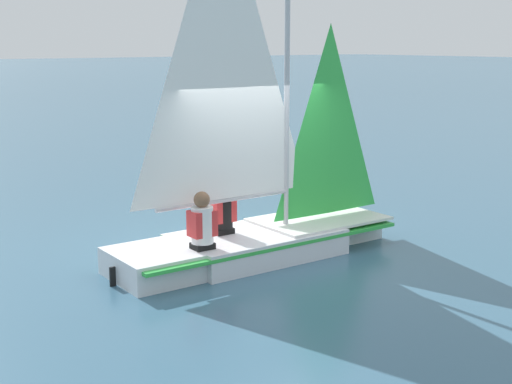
# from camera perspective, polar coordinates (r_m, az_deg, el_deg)

# --- Properties ---
(ground_plane) EXTENTS (260.00, 260.00, 0.00)m
(ground_plane) POSITION_cam_1_polar(r_m,az_deg,el_deg) (10.61, 0.00, -5.15)
(ground_plane) COLOR #38607A
(sailboat_main) EXTENTS (1.50, 4.57, 5.34)m
(sailboat_main) POSITION_cam_1_polar(r_m,az_deg,el_deg) (10.40, -0.12, -1.13)
(sailboat_main) COLOR silver
(sailboat_main) RESTS_ON ground_plane
(sailor_helm) EXTENTS (0.31, 0.34, 1.16)m
(sailor_helm) POSITION_cam_1_polar(r_m,az_deg,el_deg) (10.37, -2.71, -1.94)
(sailor_helm) COLOR black
(sailor_helm) RESTS_ON ground_plane
(sailor_crew) EXTENTS (0.31, 0.34, 1.16)m
(sailor_crew) POSITION_cam_1_polar(r_m,az_deg,el_deg) (9.62, -4.32, -3.13)
(sailor_crew) COLOR black
(sailor_crew) RESTS_ON ground_plane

